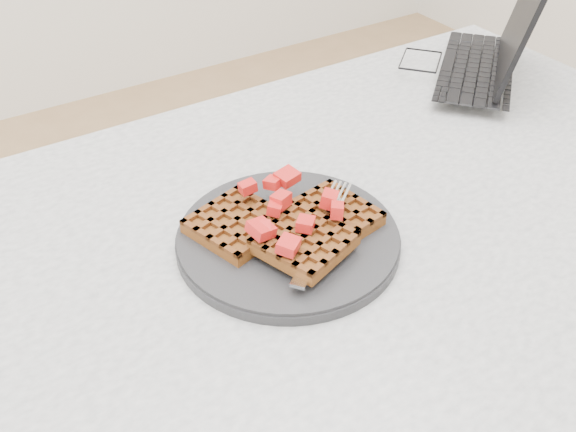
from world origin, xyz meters
The scene contains 6 objects.
table centered at (0.00, 0.00, 0.64)m, with size 1.20×0.80×0.75m.
plate centered at (-0.07, 0.04, 0.76)m, with size 0.25×0.25×0.02m, color black.
waffles centered at (-0.07, 0.03, 0.78)m, with size 0.20×0.19×0.03m.
strawberry_pile centered at (-0.07, 0.04, 0.80)m, with size 0.15×0.15×0.02m, color #AA0A0B, non-canonical shape.
fork centered at (-0.04, 0.01, 0.77)m, with size 0.02×0.18×0.02m, color silver, non-canonical shape.
laptop centered at (0.41, 0.24, 0.78)m, with size 0.34×0.33×0.19m.
Camera 1 is at (-0.37, -0.43, 1.23)m, focal length 40.00 mm.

